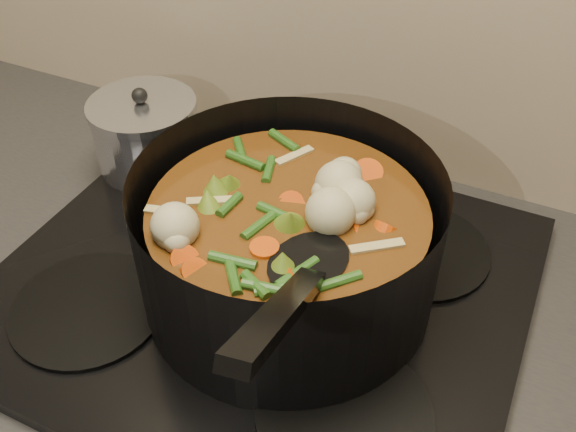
% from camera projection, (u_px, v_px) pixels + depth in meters
% --- Properties ---
extents(stovetop, '(0.62, 0.54, 0.03)m').
position_uv_depth(stovetop, '(262.00, 284.00, 0.79)').
color(stovetop, black).
rests_on(stovetop, counter).
extents(stockpot, '(0.35, 0.46, 0.25)m').
position_uv_depth(stockpot, '(288.00, 244.00, 0.72)').
color(stockpot, black).
rests_on(stockpot, stovetop).
extents(saucepan, '(0.16, 0.16, 0.13)m').
position_uv_depth(saucepan, '(146.00, 134.00, 0.93)').
color(saucepan, silver).
rests_on(saucepan, stovetop).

